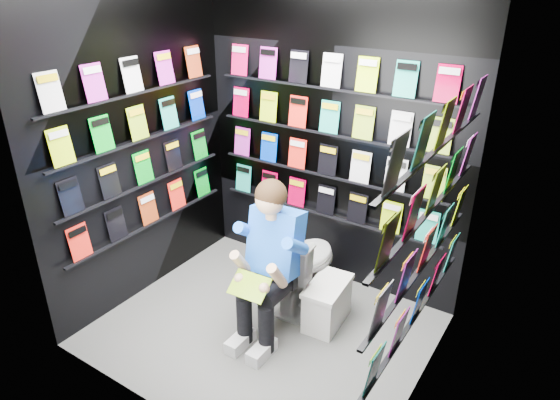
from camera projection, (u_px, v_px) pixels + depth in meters
The scene contains 13 objects.
floor at pixel (264, 329), 3.92m from camera, with size 2.40×2.40×0.00m, color #5B5B58.
wall_back at pixel (330, 138), 4.13m from camera, with size 2.40×0.04×2.60m, color black.
wall_front at pixel (151, 237), 2.62m from camera, with size 2.40×0.04×2.60m, color black.
wall_left at pixel (138, 145), 3.97m from camera, with size 0.04×2.00×2.60m, color black.
wall_right at pixel (437, 222), 2.78m from camera, with size 0.04×2.00×2.60m, color black.
comics_back at pixel (329, 139), 4.11m from camera, with size 2.10×0.06×1.37m, color #BE0036, non-canonical shape.
comics_left at pixel (140, 146), 3.95m from camera, with size 0.06×1.70×1.37m, color #BE0036, non-canonical shape.
comics_right at pixel (431, 219), 2.79m from camera, with size 0.06×1.70×1.37m, color #BE0036, non-canonical shape.
toilet at pixel (303, 265), 4.10m from camera, with size 0.42×0.75×0.73m, color white.
longbox at pixel (327, 305), 3.94m from camera, with size 0.24×0.44×0.33m, color white.
longbox_lid at pixel (328, 286), 3.86m from camera, with size 0.27×0.47×0.03m, color white.
reader at pixel (277, 242), 3.65m from camera, with size 0.51×0.75×1.37m, color blue, non-canonical shape.
held_comic at pixel (249, 286), 3.46m from camera, with size 0.28×0.01×0.20m, color green.
Camera 1 is at (1.82, -2.54, 2.58)m, focal length 32.00 mm.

